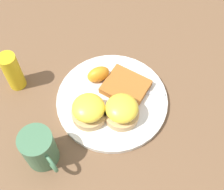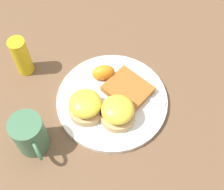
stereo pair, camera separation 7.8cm
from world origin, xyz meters
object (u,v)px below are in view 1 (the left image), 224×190
object	(u,v)px
sandwich_benedict_right	(122,111)
fork	(121,89)
sandwich_benedict_left	(90,111)
condiment_bottle	(12,71)
cup	(40,149)
orange_wedge	(98,74)
hashbrown_patty	(125,86)

from	to	relation	value
sandwich_benedict_right	fork	size ratio (longest dim) A/B	0.53
fork	sandwich_benedict_right	bearing A→B (deg)	-40.91
sandwich_benedict_left	condiment_bottle	distance (m)	0.22
sandwich_benedict_right	cup	xyz separation A→B (m)	(-0.04, -0.20, 0.01)
orange_wedge	cup	xyz separation A→B (m)	(0.08, -0.23, 0.02)
sandwich_benedict_left	cup	distance (m)	0.14
hashbrown_patty	fork	world-z (taller)	hashbrown_patty
sandwich_benedict_right	cup	distance (m)	0.21
sandwich_benedict_left	sandwich_benedict_right	size ratio (longest dim) A/B	1.00
cup	fork	bearing A→B (deg)	93.24
hashbrown_patty	sandwich_benedict_right	bearing A→B (deg)	-47.43
hashbrown_patty	fork	size ratio (longest dim) A/B	0.66
sandwich_benedict_right	condiment_bottle	bearing A→B (deg)	-151.70
fork	condiment_bottle	bearing A→B (deg)	-136.44
condiment_bottle	sandwich_benedict_left	bearing A→B (deg)	20.93
hashbrown_patty	condiment_bottle	xyz separation A→B (m)	(-0.20, -0.20, 0.03)
sandwich_benedict_left	hashbrown_patty	size ratio (longest dim) A/B	0.80
sandwich_benedict_left	cup	xyz separation A→B (m)	(0.01, -0.14, 0.01)
hashbrown_patty	fork	bearing A→B (deg)	-100.11
sandwich_benedict_right	cup	world-z (taller)	cup
hashbrown_patty	orange_wedge	world-z (taller)	orange_wedge
cup	sandwich_benedict_left	bearing A→B (deg)	91.98
sandwich_benedict_left	fork	bearing A→B (deg)	94.88
hashbrown_patty	fork	distance (m)	0.01
cup	condiment_bottle	bearing A→B (deg)	163.28
orange_wedge	fork	xyz separation A→B (m)	(0.06, 0.02, -0.02)
sandwich_benedict_left	orange_wedge	bearing A→B (deg)	129.86
sandwich_benedict_left	orange_wedge	xyz separation A→B (m)	(-0.07, 0.09, -0.01)
sandwich_benedict_left	hashbrown_patty	distance (m)	0.12
sandwich_benedict_left	fork	world-z (taller)	sandwich_benedict_left
sandwich_benedict_right	condiment_bottle	world-z (taller)	condiment_bottle
cup	condiment_bottle	distance (m)	0.22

